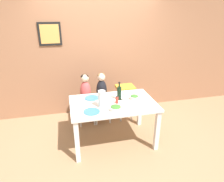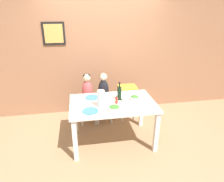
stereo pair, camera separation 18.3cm
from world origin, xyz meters
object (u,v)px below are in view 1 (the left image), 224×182
Objects in this scene: person_child_left at (85,88)px; dinner_plate_back_left at (92,98)px; chair_far_left at (86,105)px; chair_far_center at (102,103)px; person_child_center at (102,87)px; salad_bowl_small at (134,97)px; wine_glass_near at (125,94)px; paper_towel_roll at (102,99)px; chair_right_highchair at (125,94)px; dinner_plate_front_left at (92,112)px; salad_bowl_large at (116,108)px; wine_bottle at (119,93)px.

person_child_left is 0.47m from dinner_plate_back_left.
chair_far_left and chair_far_center have the same top height.
chair_far_left is 1.00× the size of chair_far_center.
person_child_center is at bearing 90.00° from chair_far_center.
salad_bowl_small is (0.77, -0.68, 0.03)m from person_child_left.
person_child_left reaches higher than wine_glass_near.
paper_towel_roll is 0.62m from salad_bowl_small.
paper_towel_roll reaches higher than chair_right_highchair.
salad_bowl_small is at bearing 19.58° from dinner_plate_front_left.
person_child_center reaches higher than chair_far_center.
chair_right_highchair is at bearing 72.72° from wine_glass_near.
salad_bowl_small is at bearing -56.44° from person_child_center.
paper_towel_roll is (0.18, -0.82, 0.13)m from person_child_left.
chair_far_center is at bearing 60.89° from dinner_plate_back_left.
salad_bowl_small is (0.41, 0.31, 0.00)m from salad_bowl_large.
person_child_center reaches higher than chair_right_highchair.
salad_bowl_large reaches higher than dinner_plate_back_left.
wine_bottle is at bearing 30.88° from paper_towel_roll.
wine_glass_near reaches higher than dinner_plate_back_left.
person_child_center is 3.19× the size of wine_glass_near.
person_child_left is 3.19× the size of wine_glass_near.
dinner_plate_back_left is at bearing -119.06° from person_child_center.
salad_bowl_large is at bearing -69.97° from person_child_left.
dinner_plate_front_left is (-0.82, -0.95, 0.19)m from chair_right_highchair.
salad_bowl_small reaches higher than chair_far_center.
dinner_plate_front_left is at bearing -144.69° from paper_towel_roll.
wine_bottle is at bearing -72.83° from chair_far_center.
chair_far_center is at bearing -90.00° from person_child_center.
paper_towel_roll is at bearing -100.01° from chair_far_center.
chair_right_highchair is 0.90m from dinner_plate_back_left.
chair_far_center is at bearing 0.00° from chair_far_left.
chair_far_center is 0.49m from person_child_left.
person_child_left is at bearing 129.51° from wine_bottle.
person_child_left reaches higher than paper_towel_roll.
chair_right_highchair is at bearing 65.33° from salad_bowl_large.
chair_far_left is 0.98m from paper_towel_roll.
paper_towel_roll is (0.18, -0.82, 0.49)m from chair_far_left.
chair_right_highchair is 1.27m from dinner_plate_front_left.
paper_towel_roll is at bearing -72.52° from dinner_plate_back_left.
person_child_left is at bearing 89.60° from dinner_plate_front_left.
person_child_left is 3.01× the size of salad_bowl_large.
person_child_left reaches higher than chair_far_center.
person_child_left reaches higher than chair_right_highchair.
chair_far_center is at bearing 123.60° from salad_bowl_small.
person_child_left is at bearing 110.03° from salad_bowl_large.
wine_bottle is at bearing 32.49° from dinner_plate_front_left.
person_child_left is 2.29× the size of dinner_plate_back_left.
person_child_center is at bearing 71.03° from dinner_plate_front_left.
chair_far_center is 0.83× the size of person_child_left.
dinner_plate_back_left is (-0.30, 0.52, -0.03)m from salad_bowl_large.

